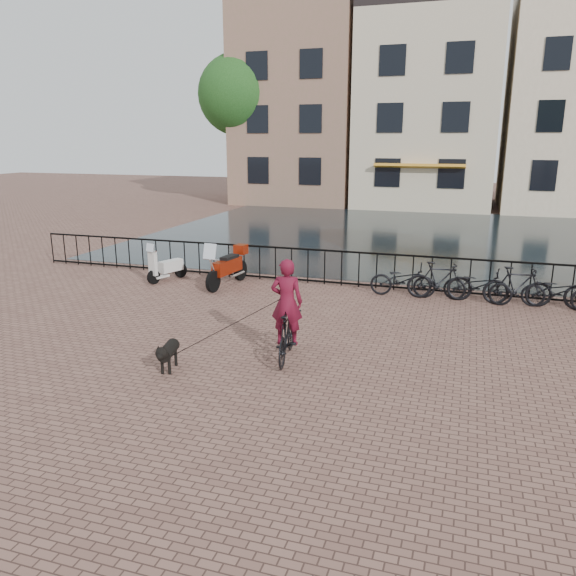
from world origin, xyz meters
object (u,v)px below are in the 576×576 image
(cyclist, at_px, (287,316))
(scooter, at_px, (167,260))
(motorcycle, at_px, (227,262))
(dog, at_px, (169,354))

(cyclist, height_order, scooter, cyclist)
(motorcycle, height_order, scooter, motorcycle)
(dog, height_order, motorcycle, motorcycle)
(cyclist, xyz_separation_m, motorcycle, (-3.33, 4.75, -0.18))
(dog, distance_m, scooter, 6.81)
(dog, relative_size, scooter, 0.67)
(motorcycle, distance_m, scooter, 1.95)
(dog, height_order, scooter, scooter)
(dog, relative_size, motorcycle, 0.46)
(cyclist, distance_m, motorcycle, 5.80)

